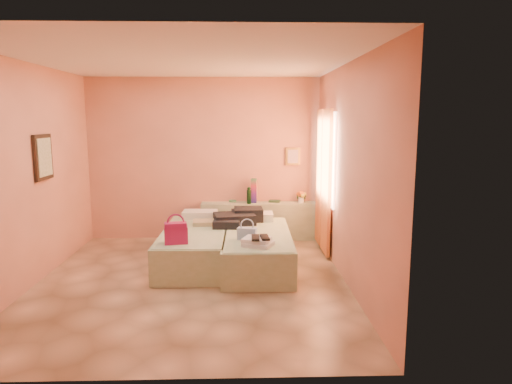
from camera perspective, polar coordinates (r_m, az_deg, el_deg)
The scene contains 16 objects.
ground at distance 6.12m, azimuth -8.02°, elevation -11.05°, with size 4.50×4.50×0.00m, color tan.
room_walls at distance 6.29m, azimuth -5.96°, elevation 6.24°, with size 4.02×4.51×2.81m.
headboard_ledge at distance 8.01m, azimuth 0.52°, elevation -3.64°, with size 2.05×0.30×0.65m, color #A9B998.
bed_left at distance 6.78m, azimuth -7.57°, elevation -6.78°, with size 0.90×2.00×0.50m, color #A9BD98.
bed_right at distance 6.58m, azimuth 0.16°, elevation -7.20°, with size 0.90×2.00×0.50m, color #A9BD98.
water_bottle at distance 7.84m, azimuth -0.88°, elevation -0.48°, with size 0.08×0.08×0.27m, color #153A1C.
rainbow_box at distance 7.92m, azimuth -0.26°, elevation 0.17°, with size 0.09×0.09×0.42m, color #A0134E.
small_dish at distance 8.03m, azimuth -2.94°, elevation -1.14°, with size 0.13×0.13×0.03m, color #539967.
green_book at distance 8.02m, azimuth 2.33°, elevation -1.15°, with size 0.19×0.14×0.03m, color #26482E.
flower_vase at distance 7.97m, azimuth 5.69°, elevation -0.48°, with size 0.19×0.19×0.24m, color white.
magenta_handbag at distance 6.02m, azimuth -9.97°, elevation -5.05°, with size 0.30×0.17×0.28m, color #A0134E.
khaki_garment at distance 7.03m, azimuth -6.34°, elevation -3.81°, with size 0.37×0.30×0.06m, color tan.
clothes_pile at distance 7.04m, azimuth -2.28°, elevation -3.18°, with size 0.66×0.66×0.20m, color black.
blue_handbag at distance 6.12m, azimuth -1.12°, elevation -5.24°, with size 0.25×0.11×0.16m, color #466DA8.
towel_stack at distance 5.84m, azimuth 0.27°, elevation -6.27°, with size 0.35×0.30×0.10m, color silver.
sandal_pair at distance 5.80m, azimuth 0.53°, elevation -5.74°, with size 0.20×0.26×0.03m, color black.
Camera 1 is at (0.66, -5.70, 2.12)m, focal length 32.00 mm.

